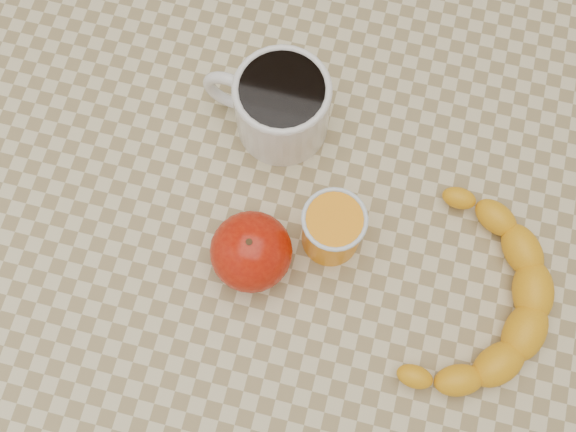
% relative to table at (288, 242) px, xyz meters
% --- Properties ---
extents(ground, '(3.00, 3.00, 0.00)m').
position_rel_table_xyz_m(ground, '(0.00, 0.00, -0.66)').
color(ground, tan).
rests_on(ground, ground).
extents(table, '(0.80, 0.80, 0.75)m').
position_rel_table_xyz_m(table, '(0.00, 0.00, 0.00)').
color(table, '#CBBC8F').
rests_on(table, ground).
extents(coffee_mug, '(0.14, 0.11, 0.09)m').
position_rel_table_xyz_m(coffee_mug, '(-0.04, 0.11, 0.13)').
color(coffee_mug, silver).
rests_on(coffee_mug, table).
extents(orange_juice_glass, '(0.06, 0.06, 0.07)m').
position_rel_table_xyz_m(orange_juice_glass, '(0.05, -0.01, 0.12)').
color(orange_juice_glass, orange).
rests_on(orange_juice_glass, table).
extents(apple, '(0.10, 0.10, 0.08)m').
position_rel_table_xyz_m(apple, '(-0.02, -0.05, 0.12)').
color(apple, '#8F0C04').
rests_on(apple, table).
extents(banana, '(0.29, 0.33, 0.04)m').
position_rel_table_xyz_m(banana, '(0.20, -0.04, 0.11)').
color(banana, '#F5AA15').
rests_on(banana, table).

